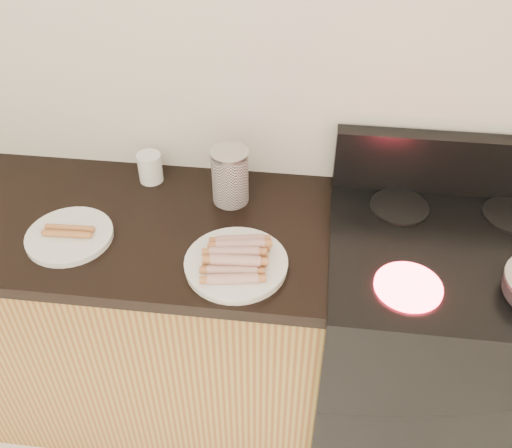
# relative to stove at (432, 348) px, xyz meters

# --- Properties ---
(wall_back) EXTENTS (4.00, 0.04, 2.60)m
(wall_back) POSITION_rel_stove_xyz_m (-0.78, 0.32, 0.84)
(wall_back) COLOR silver
(wall_back) RESTS_ON ground
(cabinet_base) EXTENTS (2.20, 0.59, 0.86)m
(cabinet_base) POSITION_rel_stove_xyz_m (-1.48, 0.01, -0.03)
(cabinet_base) COLOR olive
(cabinet_base) RESTS_ON floor
(stove) EXTENTS (0.76, 0.65, 0.91)m
(stove) POSITION_rel_stove_xyz_m (0.00, 0.00, 0.00)
(stove) COLOR black
(stove) RESTS_ON floor
(stove_panel) EXTENTS (0.76, 0.06, 0.20)m
(stove_panel) POSITION_rel_stove_xyz_m (0.00, 0.28, 0.55)
(stove_panel) COLOR black
(stove_panel) RESTS_ON stove
(burner_near_left) EXTENTS (0.18, 0.18, 0.01)m
(burner_near_left) POSITION_rel_stove_xyz_m (-0.17, -0.17, 0.46)
(burner_near_left) COLOR #FF1E2D
(burner_near_left) RESTS_ON stove
(burner_far_left) EXTENTS (0.18, 0.18, 0.01)m
(burner_far_left) POSITION_rel_stove_xyz_m (-0.17, 0.17, 0.46)
(burner_far_left) COLOR black
(burner_far_left) RESTS_ON stove
(main_plate) EXTENTS (0.36, 0.36, 0.02)m
(main_plate) POSITION_rel_stove_xyz_m (-0.64, -0.14, 0.45)
(main_plate) COLOR white
(main_plate) RESTS_ON counter_slab
(side_plate) EXTENTS (0.33, 0.33, 0.02)m
(side_plate) POSITION_rel_stove_xyz_m (-1.14, -0.08, 0.45)
(side_plate) COLOR white
(side_plate) RESTS_ON counter_slab
(hotdog_pile) EXTENTS (0.14, 0.20, 0.05)m
(hotdog_pile) POSITION_rel_stove_xyz_m (-0.64, -0.14, 0.49)
(hotdog_pile) COLOR maroon
(hotdog_pile) RESTS_ON main_plate
(plain_sausages) EXTENTS (0.13, 0.05, 0.02)m
(plain_sausages) POSITION_rel_stove_xyz_m (-1.14, -0.08, 0.47)
(plain_sausages) COLOR #CC6634
(plain_sausages) RESTS_ON side_plate
(canister) EXTENTS (0.12, 0.12, 0.18)m
(canister) POSITION_rel_stove_xyz_m (-0.70, 0.16, 0.54)
(canister) COLOR silver
(canister) RESTS_ON counter_slab
(mug) EXTENTS (0.10, 0.10, 0.10)m
(mug) POSITION_rel_stove_xyz_m (-0.98, 0.24, 0.49)
(mug) COLOR white
(mug) RESTS_ON counter_slab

